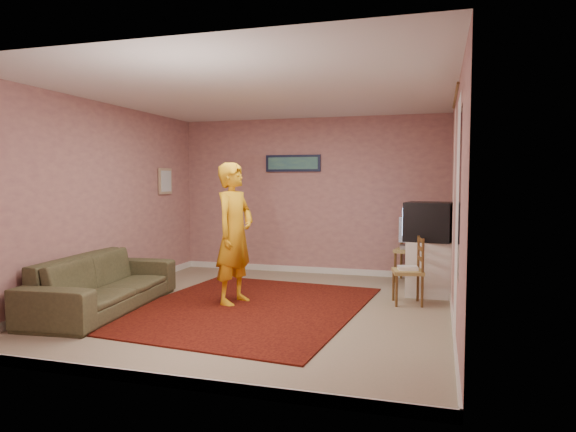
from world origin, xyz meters
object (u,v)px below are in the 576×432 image
(tv_cabinet, at_px, (428,268))
(person, at_px, (234,234))
(sofa, at_px, (104,283))
(crt_tv, at_px, (429,221))
(chair_b, at_px, (408,263))
(chair_a, at_px, (411,243))

(tv_cabinet, bearing_deg, person, -152.97)
(sofa, bearing_deg, crt_tv, -68.36)
(tv_cabinet, xyz_separation_m, person, (-2.35, -1.20, 0.52))
(crt_tv, relative_size, sofa, 0.30)
(chair_b, height_order, sofa, chair_b)
(tv_cabinet, bearing_deg, sofa, -152.83)
(tv_cabinet, distance_m, person, 2.68)
(crt_tv, height_order, sofa, crt_tv)
(tv_cabinet, distance_m, sofa, 4.22)
(tv_cabinet, relative_size, crt_tv, 1.09)
(person, bearing_deg, chair_a, -32.74)
(tv_cabinet, distance_m, chair_a, 0.96)
(sofa, bearing_deg, chair_a, -56.53)
(crt_tv, xyz_separation_m, sofa, (-3.74, -1.93, -0.68))
(sofa, bearing_deg, person, -68.18)
(chair_b, bearing_deg, crt_tv, 147.27)
(tv_cabinet, xyz_separation_m, sofa, (-3.75, -1.92, -0.04))
(chair_a, distance_m, person, 2.95)
(crt_tv, distance_m, chair_b, 0.81)
(tv_cabinet, bearing_deg, chair_a, 107.50)
(chair_b, height_order, person, person)
(tv_cabinet, bearing_deg, crt_tv, 171.75)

